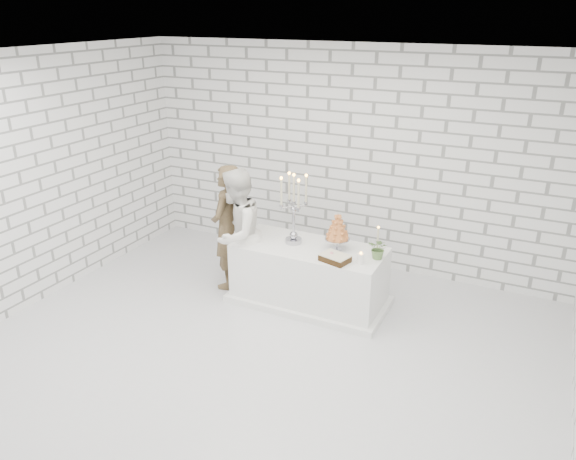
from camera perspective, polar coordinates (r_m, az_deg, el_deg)
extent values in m
cube|color=silver|center=(6.07, -2.62, -12.07)|extent=(6.00, 5.00, 0.01)
cube|color=white|center=(5.04, -3.24, 17.42)|extent=(6.00, 5.00, 0.01)
cube|color=white|center=(7.56, 6.28, 7.33)|extent=(6.00, 0.01, 3.00)
cube|color=white|center=(3.63, -22.55, -11.51)|extent=(6.00, 0.01, 3.00)
cube|color=white|center=(7.25, -24.29, 4.84)|extent=(0.01, 5.00, 3.00)
cube|color=white|center=(6.74, 2.17, -4.65)|extent=(1.80, 0.80, 0.75)
imported|color=#4A3A27|center=(7.04, -6.27, 0.29)|extent=(0.47, 0.64, 1.62)
imported|color=white|center=(6.78, -5.33, -0.42)|extent=(0.68, 0.84, 1.64)
cube|color=black|center=(6.21, 4.87, -2.90)|extent=(0.36, 0.30, 0.08)
cylinder|color=white|center=(6.19, 7.51, -2.94)|extent=(0.10, 0.10, 0.12)
cylinder|color=beige|center=(6.42, 9.23, -1.12)|extent=(0.07, 0.07, 0.32)
imported|color=#426336|center=(6.31, 9.36, -1.90)|extent=(0.24, 0.21, 0.25)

